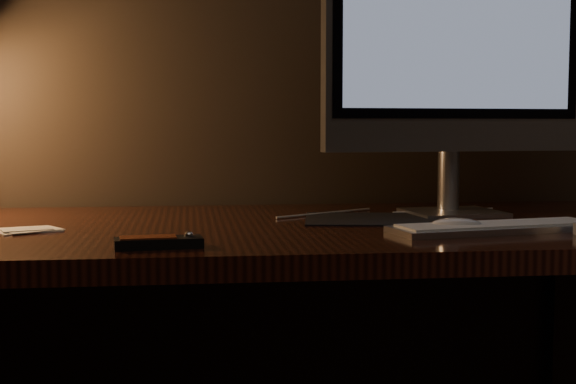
{
  "coord_description": "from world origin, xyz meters",
  "views": [
    {
      "loc": [
        -0.16,
        0.32,
        0.94
      ],
      "look_at": [
        0.01,
        1.73,
        0.82
      ],
      "focal_mm": 50.0,
      "sensor_mm": 36.0,
      "label": 1
    }
  ],
  "objects": [
    {
      "name": "monitor",
      "position": [
        0.4,
        1.97,
        1.11
      ],
      "size": [
        0.58,
        0.19,
        0.61
      ],
      "rotation": [
        0.0,
        0.0,
        0.12
      ],
      "color": "silver",
      "rests_on": "desk"
    },
    {
      "name": "mousepad",
      "position": [
        0.2,
        1.9,
        0.75
      ],
      "size": [
        0.3,
        0.26,
        0.0
      ],
      "primitive_type": "cube",
      "rotation": [
        0.0,
        0.0,
        -0.16
      ],
      "color": "black",
      "rests_on": "desk"
    },
    {
      "name": "desk",
      "position": [
        0.0,
        1.93,
        0.62
      ],
      "size": [
        1.6,
        0.75,
        0.75
      ],
      "color": "#39160D",
      "rests_on": "ground"
    },
    {
      "name": "media_remote",
      "position": [
        -0.21,
        1.57,
        0.76
      ],
      "size": [
        0.14,
        0.06,
        0.03
      ],
      "rotation": [
        0.0,
        0.0,
        0.11
      ],
      "color": "black",
      "rests_on": "desk"
    },
    {
      "name": "cable",
      "position": [
        0.26,
        2.0,
        0.75
      ],
      "size": [
        0.49,
        0.19,
        0.0
      ],
      "primitive_type": "cylinder",
      "rotation": [
        0.0,
        1.57,
        0.36
      ],
      "color": "white",
      "rests_on": "desk"
    },
    {
      "name": "mouse",
      "position": [
        0.31,
        1.7,
        0.76
      ],
      "size": [
        0.1,
        0.07,
        0.02
      ],
      "primitive_type": "ellipsoid",
      "rotation": [
        0.0,
        0.0,
        -0.22
      ],
      "color": "white",
      "rests_on": "desk"
    },
    {
      "name": "papers",
      "position": [
        -0.45,
        1.8,
        0.75
      ],
      "size": [
        0.12,
        0.11,
        0.01
      ],
      "primitive_type": "cube",
      "rotation": [
        0.0,
        0.0,
        0.43
      ],
      "color": "white",
      "rests_on": "desk"
    },
    {
      "name": "keyboard",
      "position": [
        0.39,
        1.7,
        0.76
      ],
      "size": [
        0.41,
        0.19,
        0.01
      ],
      "primitive_type": "cube",
      "rotation": [
        0.0,
        0.0,
        0.19
      ],
      "color": "silver",
      "rests_on": "desk"
    }
  ]
}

